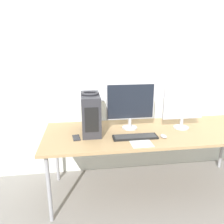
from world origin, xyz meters
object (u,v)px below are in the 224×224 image
Objects in this scene: monitor_main at (130,104)px; mouse at (164,136)px; monitor_right_near at (183,106)px; keyboard at (135,137)px; cell_phone at (76,138)px; pc_tower at (91,114)px; headphones at (90,93)px.

mouse is at bearing -45.53° from monitor_main.
monitor_main is 0.60m from monitor_right_near.
keyboard reaches higher than cell_phone.
mouse reaches higher than cell_phone.
monitor_right_near reaches higher than mouse.
monitor_main is 0.51m from mouse.
cell_phone is (-0.91, 0.10, -0.01)m from mouse.
monitor_main is at bearing 5.98° from pc_tower.
headphones is 0.90m from mouse.
monitor_right_near is 0.46m from mouse.
keyboard is at bearing -161.16° from monitor_right_near.
keyboard is at bearing -27.59° from headphones.
mouse is at bearing -18.89° from pc_tower.
headphones is 0.48m from monitor_main.
cell_phone is (-0.61, 0.08, -0.01)m from keyboard.
monitor_main is at bearing 172.90° from monitor_right_near.
keyboard is at bearing -14.83° from cell_phone.
cell_phone is at bearing -161.70° from monitor_main.
monitor_main reaches higher than mouse.
mouse is 0.92m from cell_phone.
pc_tower is at bearing -174.02° from monitor_main.
cell_phone is at bearing -136.39° from pc_tower.
headphones is 1.90× the size of mouse.
mouse is at bearing -142.81° from monitor_right_near.
headphones is at bearing -174.12° from monitor_main.
monitor_right_near is at bearing -1.54° from headphones.
monitor_right_near reaches higher than headphones.
monitor_right_near reaches higher than pc_tower.
mouse is (0.30, -0.02, 0.00)m from keyboard.
headphones is at bearing 161.05° from mouse.
monitor_main is 3.52× the size of cell_phone.
headphones is at bearing 152.41° from keyboard.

